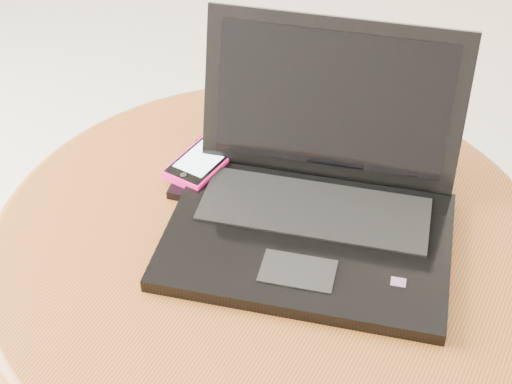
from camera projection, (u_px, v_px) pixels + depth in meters
The scene contains 4 objects.
table at pixel (268, 299), 1.02m from camera, with size 0.69×0.69×0.55m.
laptop at pixel (315, 198), 0.93m from camera, with size 0.39×0.36×0.21m.
phone_black at pixel (207, 170), 1.03m from camera, with size 0.09×0.14×0.01m.
phone_pink at pixel (204, 160), 1.02m from camera, with size 0.07×0.11×0.01m.
Camera 1 is at (0.29, -0.52, 1.20)m, focal length 54.44 mm.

